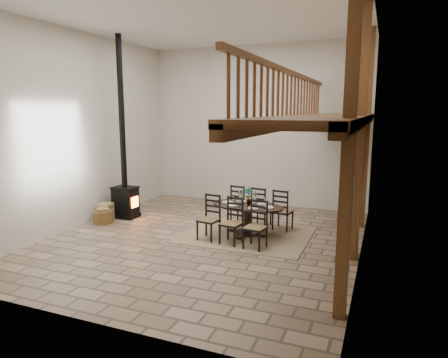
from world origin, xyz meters
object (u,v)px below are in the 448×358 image
at_px(wood_stove, 124,178).
at_px(log_basket, 103,216).
at_px(dining_table, 247,219).
at_px(log_stack, 106,211).

distance_m(wood_stove, log_basket, 1.20).
height_order(dining_table, wood_stove, wood_stove).
xyz_separation_m(wood_stove, log_basket, (-0.20, -0.73, -0.93)).
distance_m(dining_table, log_stack, 4.07).
bearing_deg(log_basket, log_stack, 115.42).
xyz_separation_m(wood_stove, log_stack, (-0.34, -0.45, -0.88)).
relative_size(dining_table, wood_stove, 0.45).
relative_size(dining_table, log_stack, 4.67).
distance_m(log_basket, log_stack, 0.31).
bearing_deg(dining_table, wood_stove, -175.51).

